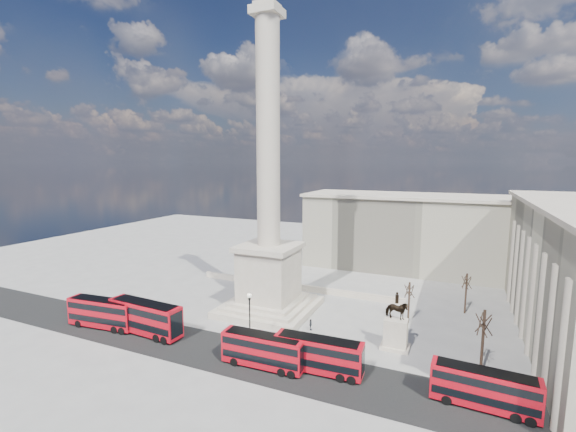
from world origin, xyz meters
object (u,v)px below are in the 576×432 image
(red_bus_b, at_px, (263,350))
(red_bus_c, at_px, (319,355))
(red_bus_a, at_px, (146,317))
(victorian_lamp, at_px, (250,315))
(red_bus_e, at_px, (103,313))
(nelsons_column, at_px, (269,231))
(pedestrian_walking, at_px, (323,349))
(pedestrian_crossing, at_px, (311,325))
(red_bus_d, at_px, (485,389))
(pedestrian_standing, at_px, (433,376))
(equestrian_statue, at_px, (396,329))

(red_bus_b, distance_m, red_bus_c, 6.46)
(red_bus_a, distance_m, victorian_lamp, 15.15)
(red_bus_c, distance_m, red_bus_e, 32.46)
(nelsons_column, distance_m, red_bus_b, 20.64)
(red_bus_c, distance_m, victorian_lamp, 10.96)
(nelsons_column, bearing_deg, pedestrian_walking, -40.23)
(pedestrian_crossing, bearing_deg, red_bus_e, 93.93)
(victorian_lamp, bearing_deg, red_bus_d, -4.87)
(nelsons_column, relative_size, red_bus_e, 4.65)
(red_bus_d, distance_m, pedestrian_standing, 5.59)
(pedestrian_walking, relative_size, pedestrian_standing, 1.05)
(red_bus_e, relative_size, equestrian_statue, 1.42)
(red_bus_c, xyz_separation_m, pedestrian_standing, (12.01, 2.96, -1.32))
(red_bus_a, relative_size, red_bus_e, 1.08)
(nelsons_column, relative_size, pedestrian_crossing, 30.79)
(red_bus_c, bearing_deg, nelsons_column, 130.79)
(red_bus_c, bearing_deg, victorian_lamp, 163.41)
(red_bus_b, height_order, red_bus_d, red_bus_b)
(red_bus_e, bearing_deg, nelsons_column, 33.96)
(red_bus_a, height_order, equestrian_statue, equestrian_statue)
(red_bus_b, height_order, equestrian_statue, equestrian_statue)
(pedestrian_walking, xyz_separation_m, pedestrian_crossing, (-3.95, 6.35, -0.05))
(red_bus_b, distance_m, pedestrian_crossing, 11.77)
(red_bus_d, bearing_deg, red_bus_a, -175.89)
(victorian_lamp, bearing_deg, pedestrian_crossing, 52.45)
(equestrian_statue, relative_size, pedestrian_crossing, 4.65)
(red_bus_d, distance_m, equestrian_statue, 13.26)
(red_bus_e, height_order, pedestrian_standing, red_bus_e)
(red_bus_e, bearing_deg, red_bus_a, 0.80)
(pedestrian_crossing, bearing_deg, pedestrian_standing, -131.15)
(red_bus_c, relative_size, pedestrian_walking, 5.89)
(equestrian_statue, bearing_deg, red_bus_c, -127.11)
(equestrian_statue, bearing_deg, red_bus_e, -165.02)
(red_bus_d, relative_size, victorian_lamp, 1.39)
(victorian_lamp, bearing_deg, nelsons_column, 104.64)
(nelsons_column, height_order, red_bus_a, nelsons_column)
(nelsons_column, xyz_separation_m, equestrian_statue, (20.61, -5.11, -10.34))
(red_bus_b, bearing_deg, equestrian_statue, 37.43)
(nelsons_column, distance_m, red_bus_e, 26.78)
(equestrian_statue, distance_m, pedestrian_standing, 8.26)
(red_bus_a, bearing_deg, red_bus_d, 4.16)
(victorian_lamp, xyz_separation_m, equestrian_statue, (17.53, 6.70, -1.56))
(pedestrian_crossing, bearing_deg, equestrian_statue, -111.60)
(red_bus_a, distance_m, red_bus_c, 25.20)
(red_bus_b, distance_m, pedestrian_standing, 18.87)
(red_bus_e, xyz_separation_m, pedestrian_walking, (31.62, 4.92, -1.38))
(nelsons_column, distance_m, pedestrian_walking, 20.56)
(pedestrian_walking, distance_m, pedestrian_standing, 12.84)
(nelsons_column, distance_m, red_bus_c, 22.55)
(pedestrian_crossing, bearing_deg, nelsons_column, 45.08)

